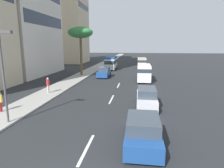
# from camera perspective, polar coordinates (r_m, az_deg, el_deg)

# --- Properties ---
(ground_plane) EXTENTS (198.00, 198.00, 0.00)m
(ground_plane) POSITION_cam_1_polar(r_m,az_deg,el_deg) (37.27, 3.60, 2.95)
(ground_plane) COLOR #26282B
(sidewalk_right) EXTENTS (162.00, 3.00, 0.15)m
(sidewalk_right) POSITION_cam_1_polar(r_m,az_deg,el_deg) (38.49, -7.46, 3.26)
(sidewalk_right) COLOR #9E9B93
(sidewalk_right) RESTS_ON ground_plane
(lane_stripe_near) EXTENTS (3.20, 0.16, 0.01)m
(lane_stripe_near) POSITION_cam_1_polar(r_m,az_deg,el_deg) (11.04, -7.44, -18.24)
(lane_stripe_near) COLOR silver
(lane_stripe_near) RESTS_ON ground_plane
(lane_stripe_mid) EXTENTS (3.20, 0.16, 0.01)m
(lane_stripe_mid) POSITION_cam_1_polar(r_m,az_deg,el_deg) (19.90, -0.16, -4.49)
(lane_stripe_mid) COLOR silver
(lane_stripe_mid) RESTS_ON ground_plane
(lane_stripe_far) EXTENTS (3.20, 0.16, 0.01)m
(lane_stripe_far) POSITION_cam_1_polar(r_m,az_deg,el_deg) (26.75, 1.92, -0.36)
(lane_stripe_far) COLOR silver
(lane_stripe_far) RESTS_ON ground_plane
(minibus_lead) EXTENTS (6.16, 2.28, 2.88)m
(minibus_lead) POSITION_cam_1_polar(r_m,az_deg,el_deg) (43.99, -0.25, 6.34)
(minibus_lead) COLOR silver
(minibus_lead) RESTS_ON ground_plane
(van_second) EXTENTS (5.20, 2.10, 2.38)m
(van_second) POSITION_cam_1_polar(r_m,az_deg,el_deg) (47.24, 8.71, 6.29)
(van_second) COLOR beige
(van_second) RESTS_ON ground_plane
(car_third) EXTENTS (4.73, 1.79, 1.71)m
(car_third) POSITION_cam_1_polar(r_m,az_deg,el_deg) (17.73, 10.06, -3.97)
(car_third) COLOR silver
(car_third) RESTS_ON ground_plane
(car_fourth) EXTENTS (4.28, 1.91, 1.72)m
(car_fourth) POSITION_cam_1_polar(r_m,az_deg,el_deg) (33.52, -2.36, 3.42)
(car_fourth) COLOR #1E478C
(car_fourth) RESTS_ON ground_plane
(car_fifth) EXTENTS (4.58, 1.94, 1.63)m
(car_fifth) POSITION_cam_1_polar(r_m,az_deg,el_deg) (11.23, 8.99, -13.36)
(car_fifth) COLOR #1E478C
(car_fifth) RESTS_ON ground_plane
(van_sixth) EXTENTS (5.29, 2.09, 2.48)m
(van_sixth) POSITION_cam_1_polar(r_m,az_deg,el_deg) (30.14, 9.29, 3.55)
(van_sixth) COLOR white
(van_sixth) RESTS_ON ground_plane
(pedestrian_near_lamp) EXTENTS (0.30, 0.36, 1.64)m
(pedestrian_near_lamp) POSITION_cam_1_polar(r_m,az_deg,el_deg) (18.03, -29.92, -4.30)
(pedestrian_near_lamp) COLOR red
(pedestrian_near_lamp) RESTS_ON sidewalk_right
(pedestrian_mid_block) EXTENTS (0.37, 0.39, 1.74)m
(pedestrian_mid_block) POSITION_cam_1_polar(r_m,az_deg,el_deg) (22.86, -18.20, -0.11)
(pedestrian_mid_block) COLOR beige
(pedestrian_mid_block) RESTS_ON sidewalk_right
(palm_tree) EXTENTS (4.35, 4.35, 8.40)m
(palm_tree) POSITION_cam_1_polar(r_m,az_deg,el_deg) (35.42, -9.22, 14.46)
(palm_tree) COLOR brown
(palm_tree) RESTS_ON sidewalk_right
(street_lamp) EXTENTS (0.24, 0.97, 6.24)m
(street_lamp) POSITION_cam_1_polar(r_m,az_deg,el_deg) (14.76, -29.02, 4.51)
(street_lamp) COLOR #4C4C51
(street_lamp) RESTS_ON sidewalk_right
(office_tower_far) EXTENTS (11.72, 13.73, 30.47)m
(office_tower_far) POSITION_cam_1_polar(r_m,az_deg,el_deg) (64.38, -14.47, 19.78)
(office_tower_far) COLOR beige
(office_tower_far) RESTS_ON ground_plane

